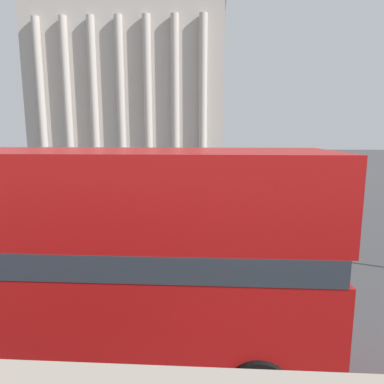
# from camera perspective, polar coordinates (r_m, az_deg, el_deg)

# --- Properties ---
(double_decker_bus) EXTENTS (10.19, 2.77, 4.33)m
(double_decker_bus) POSITION_cam_1_polar(r_m,az_deg,el_deg) (7.22, -20.86, -8.82)
(double_decker_bus) COLOR black
(double_decker_bus) RESTS_ON ground_plane
(plaza_building_left) EXTENTS (23.76, 16.10, 20.88)m
(plaza_building_left) POSITION_cam_1_polar(r_m,az_deg,el_deg) (48.47, -9.38, 16.48)
(plaza_building_left) COLOR #BCB2A8
(plaza_building_left) RESTS_ON ground_plane
(traffic_light_mid) EXTENTS (0.42, 0.24, 3.87)m
(traffic_light_mid) POSITION_cam_1_polar(r_m,az_deg,el_deg) (18.78, 5.08, 3.25)
(traffic_light_mid) COLOR black
(traffic_light_mid) RESTS_ON ground_plane
(car_black) EXTENTS (4.20, 1.93, 1.35)m
(car_black) POSITION_cam_1_polar(r_m,az_deg,el_deg) (22.64, -11.41, -0.47)
(car_black) COLOR black
(car_black) RESTS_ON ground_plane
(pedestrian_olive) EXTENTS (0.32, 0.32, 1.64)m
(pedestrian_olive) POSITION_cam_1_polar(r_m,az_deg,el_deg) (24.44, -4.84, 1.01)
(pedestrian_olive) COLOR #282B33
(pedestrian_olive) RESTS_ON ground_plane
(pedestrian_yellow) EXTENTS (0.32, 0.32, 1.63)m
(pedestrian_yellow) POSITION_cam_1_polar(r_m,az_deg,el_deg) (31.81, 12.77, 2.81)
(pedestrian_yellow) COLOR #282B33
(pedestrian_yellow) RESTS_ON ground_plane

